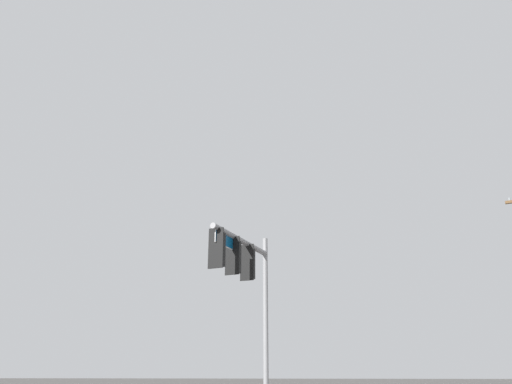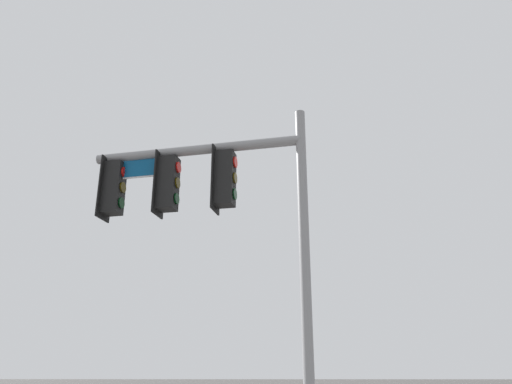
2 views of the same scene
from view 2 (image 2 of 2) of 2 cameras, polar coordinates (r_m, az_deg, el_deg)
name	(u,v)px [view 2 (image 2 of 2)]	position (r m, az deg, el deg)	size (l,w,h in m)	color
signal_pole_near	(203,197)	(9.63, -6.07, -0.58)	(4.29, 1.09, 6.31)	gray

